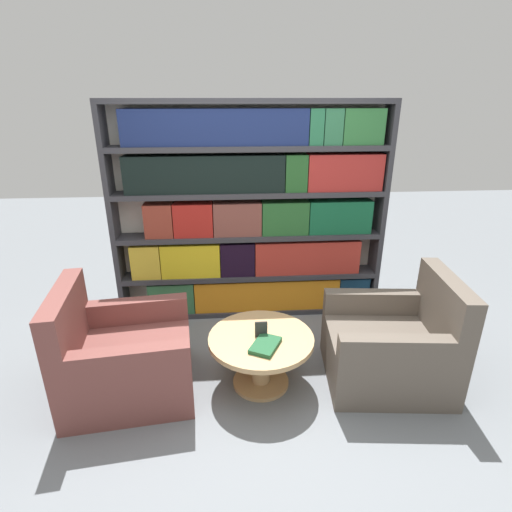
{
  "coord_description": "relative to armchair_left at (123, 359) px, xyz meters",
  "views": [
    {
      "loc": [
        -0.23,
        -2.38,
        2.19
      ],
      "look_at": [
        0.01,
        0.78,
        0.91
      ],
      "focal_mm": 28.0,
      "sensor_mm": 36.0,
      "label": 1
    }
  ],
  "objects": [
    {
      "name": "bookshelf",
      "position": [
        1.09,
        1.22,
        0.78
      ],
      "size": [
        2.7,
        0.3,
        2.17
      ],
      "color": "silver",
      "rests_on": "ground_plane"
    },
    {
      "name": "coffee_table",
      "position": [
        1.07,
        0.0,
        0.02
      ],
      "size": [
        0.83,
        0.83,
        0.44
      ],
      "color": "tan",
      "rests_on": "ground_plane"
    },
    {
      "name": "ground_plane",
      "position": [
        1.06,
        -0.25,
        -0.3
      ],
      "size": [
        14.0,
        14.0,
        0.0
      ],
      "primitive_type": "plane",
      "color": "slate"
    },
    {
      "name": "armchair_left",
      "position": [
        0.0,
        0.0,
        0.0
      ],
      "size": [
        1.03,
        0.93,
        0.91
      ],
      "rotation": [
        0.0,
        0.0,
        1.69
      ],
      "color": "brown",
      "rests_on": "ground_plane"
    },
    {
      "name": "stray_book",
      "position": [
        1.09,
        -0.13,
        0.16
      ],
      "size": [
        0.27,
        0.31,
        0.03
      ],
      "color": "#1E512D",
      "rests_on": "coffee_table"
    },
    {
      "name": "table_sign",
      "position": [
        1.07,
        0.0,
        0.2
      ],
      "size": [
        0.1,
        0.06,
        0.13
      ],
      "color": "black",
      "rests_on": "coffee_table"
    },
    {
      "name": "armchair_right",
      "position": [
        2.15,
        0.0,
        0.0
      ],
      "size": [
        1.02,
        0.92,
        0.91
      ],
      "rotation": [
        0.0,
        0.0,
        -1.67
      ],
      "color": "brown",
      "rests_on": "ground_plane"
    }
  ]
}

